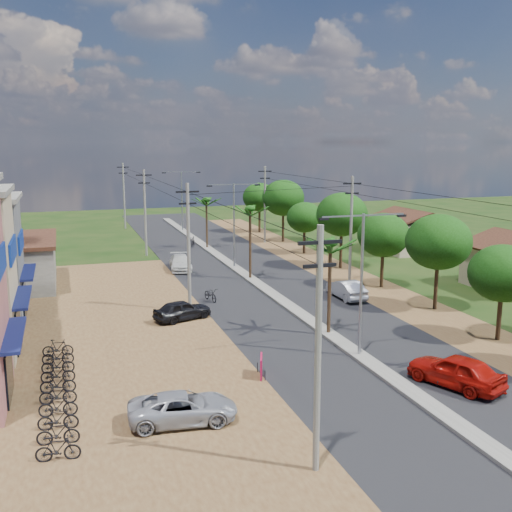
{
  "coord_description": "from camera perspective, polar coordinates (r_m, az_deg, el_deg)",
  "views": [
    {
      "loc": [
        -15.22,
        -28.21,
        11.72
      ],
      "look_at": [
        -1.02,
        15.28,
        3.0
      ],
      "focal_mm": 42.0,
      "sensor_mm": 36.0,
      "label": 1
    }
  ],
  "objects": [
    {
      "name": "streetlight_far",
      "position": [
        79.98,
        -7.08,
        5.73
      ],
      "size": [
        5.1,
        0.18,
        8.0
      ],
      "color": "gray",
      "rests_on": "ground"
    },
    {
      "name": "palm_median_near",
      "position": [
        36.16,
        7.1,
        0.86
      ],
      "size": [
        2.0,
        2.0,
        6.15
      ],
      "color": "black",
      "rests_on": "ground"
    },
    {
      "name": "car_red_near",
      "position": [
        31.05,
        18.48,
        -10.38
      ],
      "size": [
        3.61,
        5.07,
        1.6
      ],
      "primitive_type": "imported",
      "rotation": [
        0.0,
        0.0,
        3.55
      ],
      "color": "#950D08",
      "rests_on": "ground"
    },
    {
      "name": "dirt_lot_west",
      "position": [
        38.05,
        -17.01,
        -7.61
      ],
      "size": [
        18.0,
        46.0,
        0.04
      ],
      "primitive_type": "cube",
      "color": "#4F331B",
      "rests_on": "ground"
    },
    {
      "name": "utility_pole_w_b",
      "position": [
        41.63,
        -6.44,
        1.09
      ],
      "size": [
        1.6,
        0.24,
        9.0
      ],
      "color": "#605E56",
      "rests_on": "ground"
    },
    {
      "name": "moto_rider_west_a",
      "position": [
        44.88,
        -4.35,
        -3.72
      ],
      "size": [
        1.05,
        1.99,
        1.0
      ],
      "primitive_type": "imported",
      "rotation": [
        0.0,
        0.0,
        0.22
      ],
      "color": "black",
      "rests_on": "ground"
    },
    {
      "name": "parked_scooter_row",
      "position": [
        29.81,
        -18.35,
        -11.89
      ],
      "size": [
        1.71,
        12.35,
        1.0
      ],
      "color": "black",
      "rests_on": "ground"
    },
    {
      "name": "utility_pole_w_d",
      "position": [
        83.9,
        -12.47,
        5.78
      ],
      "size": [
        1.6,
        0.24,
        9.0
      ],
      "color": "#605E56",
      "rests_on": "ground"
    },
    {
      "name": "tree_east_d",
      "position": [
        49.42,
        12.04,
        1.96
      ],
      "size": [
        4.2,
        4.2,
        6.13
      ],
      "color": "black",
      "rests_on": "ground"
    },
    {
      "name": "median",
      "position": [
        50.02,
        0.14,
        -2.65
      ],
      "size": [
        1.0,
        90.0,
        0.18
      ],
      "primitive_type": "cube",
      "color": "#605E56",
      "rests_on": "ground"
    },
    {
      "name": "car_parked_dark",
      "position": [
        40.38,
        -7.03,
        -5.18
      ],
      "size": [
        4.22,
        2.77,
        1.34
      ],
      "primitive_type": "imported",
      "rotation": [
        0.0,
        0.0,
        1.9
      ],
      "color": "black",
      "rests_on": "ground"
    },
    {
      "name": "roadside_sign",
      "position": [
        30.77,
        0.5,
        -10.5
      ],
      "size": [
        0.52,
        1.27,
        1.1
      ],
      "rotation": [
        0.0,
        0.0,
        -0.34
      ],
      "color": "maroon",
      "rests_on": "ground"
    },
    {
      "name": "utility_pole_w_a",
      "position": [
        21.16,
        5.93,
        -8.48
      ],
      "size": [
        1.6,
        0.24,
        9.0
      ],
      "color": "#605E56",
      "rests_on": "ground"
    },
    {
      "name": "streetlight_mid",
      "position": [
        55.77,
        -2.11,
        3.64
      ],
      "size": [
        5.1,
        0.18,
        8.0
      ],
      "color": "gray",
      "rests_on": "ground"
    },
    {
      "name": "moto_rider_west_b",
      "position": [
        68.46,
        -6.03,
        1.35
      ],
      "size": [
        1.22,
        1.94,
        1.13
      ],
      "primitive_type": "imported",
      "rotation": [
        0.0,
        0.0,
        -0.4
      ],
      "color": "black",
      "rests_on": "ground"
    },
    {
      "name": "utility_pole_w_c",
      "position": [
        63.13,
        -10.52,
        4.28
      ],
      "size": [
        1.6,
        0.24,
        9.0
      ],
      "color": "#605E56",
      "rests_on": "ground"
    },
    {
      "name": "house_east_far",
      "position": [
        67.52,
        14.58,
        2.5
      ],
      "size": [
        7.6,
        7.5,
        4.6
      ],
      "color": "tan",
      "rests_on": "ground"
    },
    {
      "name": "tree_east_c",
      "position": [
        43.68,
        16.99,
        1.29
      ],
      "size": [
        4.6,
        4.6,
        6.83
      ],
      "color": "black",
      "rests_on": "ground"
    },
    {
      "name": "tree_east_b",
      "position": [
        38.14,
        22.44,
        -1.54
      ],
      "size": [
        4.0,
        4.0,
        5.83
      ],
      "color": "black",
      "rests_on": "ground"
    },
    {
      "name": "tree_east_f",
      "position": [
        63.61,
        4.65,
        3.68
      ],
      "size": [
        3.8,
        3.8,
        5.52
      ],
      "color": "black",
      "rests_on": "ground"
    },
    {
      "name": "road",
      "position": [
        47.28,
        1.28,
        -3.54
      ],
      "size": [
        12.0,
        110.0,
        0.04
      ],
      "primitive_type": "cube",
      "color": "black",
      "rests_on": "ground"
    },
    {
      "name": "tree_east_e",
      "position": [
        56.4,
        8.18,
        3.93
      ],
      "size": [
        4.8,
        4.8,
        7.14
      ],
      "color": "black",
      "rests_on": "ground"
    },
    {
      "name": "dirt_shoulder_east",
      "position": [
        50.66,
        10.4,
        -2.75
      ],
      "size": [
        5.0,
        90.0,
        0.03
      ],
      "primitive_type": "cube",
      "color": "#4F331B",
      "rests_on": "ground"
    },
    {
      "name": "streetlight_near",
      "position": [
        32.79,
        10.03,
        -1.58
      ],
      "size": [
        5.1,
        0.18,
        8.0
      ],
      "color": "gray",
      "rests_on": "ground"
    },
    {
      "name": "utility_pole_e_c",
      "position": [
        70.34,
        0.85,
        5.11
      ],
      "size": [
        1.6,
        0.24,
        9.0
      ],
      "color": "#605E56",
      "rests_on": "ground"
    },
    {
      "name": "car_white_far",
      "position": [
        56.0,
        -7.21,
        -0.68
      ],
      "size": [
        2.39,
        4.8,
        1.34
      ],
      "primitive_type": "imported",
      "rotation": [
        0.0,
        0.0,
        -0.11
      ],
      "color": "#B2B2AD",
      "rests_on": "ground"
    },
    {
      "name": "tree_east_g",
      "position": [
        71.07,
        2.62,
        5.55
      ],
      "size": [
        5.0,
        5.0,
        7.38
      ],
      "color": "black",
      "rests_on": "ground"
    },
    {
      "name": "tree_east_h",
      "position": [
        78.54,
        0.34,
        5.62
      ],
      "size": [
        4.4,
        4.4,
        6.52
      ],
      "color": "black",
      "rests_on": "ground"
    },
    {
      "name": "palm_median_mid",
      "position": [
        50.89,
        -0.56,
        4.22
      ],
      "size": [
        2.0,
        2.0,
        6.55
      ],
      "color": "black",
      "rests_on": "ground"
    },
    {
      "name": "car_silver_mid",
      "position": [
        45.98,
        8.6,
        -3.19
      ],
      "size": [
        1.5,
        4.3,
        1.42
      ],
      "primitive_type": "imported",
      "rotation": [
        0.0,
        0.0,
        3.14
      ],
      "color": "#9FA0A7",
      "rests_on": "ground"
    },
    {
      "name": "ground",
      "position": [
        34.13,
        9.77,
        -9.46
      ],
      "size": [
        160.0,
        160.0,
        0.0
      ],
      "primitive_type": "plane",
      "color": "black",
      "rests_on": "ground"
    },
    {
      "name": "car_parked_silver",
      "position": [
        26.27,
        -6.97,
        -14.23
      ],
      "size": [
        4.8,
        2.57,
        1.28
      ],
      "primitive_type": "imported",
      "rotation": [
        0.0,
        0.0,
        1.47
      ],
      "color": "#9FA0A7",
      "rests_on": "ground"
    },
    {
      "name": "moto_rider_east",
      "position": [
        31.44,
        16.54,
        -10.7
      ],
      "size": [
        1.11,
        1.77,
        0.88
      ],
      "primitive_type": "imported",
      "rotation": [
        0.0,
        0.0,
        2.8
      ],
      "color": "black",
      "rests_on": "ground"
    },
    {
      "name": "utility_pole_e_b",
      "position": [
        50.19,
        9.03,
        2.68
      ],
      "size": [
        1.6,
        0.24,
        9.0
      ],
      "color": "#605E56",
      "rests_on": "ground"
    },
    {
      "name": "palm_median_far",
      "position": [
        66.3,
        -4.75,
        5.16
      ],
      "size": [
        2.0,
        2.0,
        5.85
      ],
      "color": "black",
      "rests_on": "ground"
    }
  ]
}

